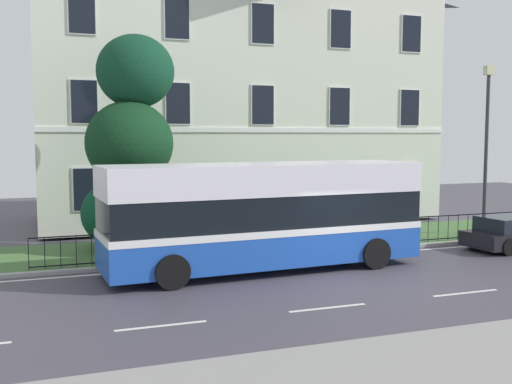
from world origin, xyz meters
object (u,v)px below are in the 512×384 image
Objects in this scene: georgian_townhouse at (233,84)px; street_lamp_post at (486,139)px; evergreen_tree at (133,159)px; single_decker_bus at (265,214)px.

georgian_townhouse is 2.80× the size of street_lamp_post.
evergreen_tree is 13.91m from street_lamp_post.
georgian_townhouse is 12.09m from street_lamp_post.
street_lamp_post reaches higher than single_decker_bus.
georgian_townhouse is 2.51× the size of evergreen_tree.
evergreen_tree is at bearing 173.70° from street_lamp_post.
georgian_townhouse reaches higher than evergreen_tree.
evergreen_tree reaches higher than street_lamp_post.
evergreen_tree is (-6.06, -7.38, -3.33)m from georgian_townhouse.
georgian_townhouse is 10.11m from evergreen_tree.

